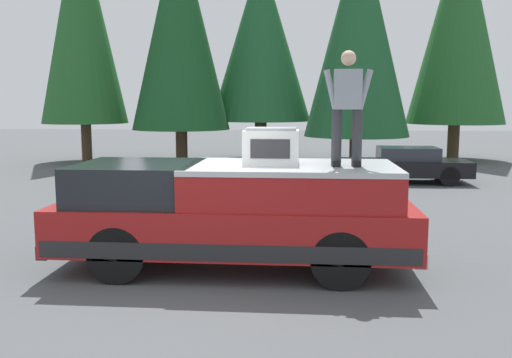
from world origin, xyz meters
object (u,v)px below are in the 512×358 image
at_px(compressor_unit, 271,146).
at_px(parked_car_black, 405,165).
at_px(pickup_truck, 235,213).
at_px(person_on_truck_bed, 347,105).

xyz_separation_m(compressor_unit, parked_car_black, (9.78, -3.83, -1.35)).
height_order(pickup_truck, compressor_unit, compressor_unit).
height_order(person_on_truck_bed, parked_car_black, person_on_truck_bed).
relative_size(compressor_unit, person_on_truck_bed, 0.50).
bearing_deg(person_on_truck_bed, pickup_truck, 84.85).
distance_m(compressor_unit, person_on_truck_bed, 1.31).
xyz_separation_m(person_on_truck_bed, parked_car_black, (9.98, -2.70, -1.97)).
bearing_deg(pickup_truck, person_on_truck_bed, -95.15).
bearing_deg(pickup_truck, compressor_unit, -85.47).
height_order(compressor_unit, parked_car_black, compressor_unit).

